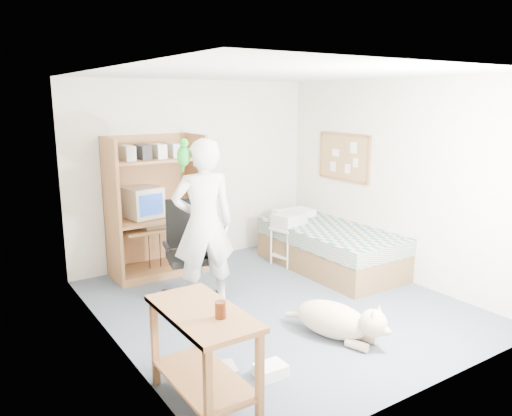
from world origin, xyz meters
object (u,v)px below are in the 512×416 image
at_px(office_chair, 189,264).
at_px(side_desk, 203,343).
at_px(person, 203,224).
at_px(dog, 338,320).
at_px(printer_cart, 289,239).
at_px(bed, 329,247).
at_px(computer_hutch, 156,212).

bearing_deg(office_chair, side_desk, -98.72).
relative_size(person, dog, 1.70).
height_order(office_chair, person, person).
height_order(office_chair, printer_cart, office_chair).
bearing_deg(printer_cart, bed, -65.19).
bearing_deg(office_chair, person, -69.16).
xyz_separation_m(person, dog, (0.69, -1.40, -0.74)).
distance_m(bed, office_chair, 2.03).
distance_m(computer_hutch, bed, 2.35).
xyz_separation_m(office_chair, person, (0.03, -0.31, 0.53)).
bearing_deg(person, side_desk, 76.52).
relative_size(dog, printer_cart, 2.05).
relative_size(side_desk, printer_cart, 1.89).
relative_size(office_chair, dog, 1.02).
bearing_deg(office_chair, printer_cart, 25.54).
relative_size(person, printer_cart, 3.50).
xyz_separation_m(computer_hutch, office_chair, (-0.02, -1.00, -0.42)).
relative_size(computer_hutch, bed, 0.89).
relative_size(office_chair, printer_cart, 2.10).
height_order(computer_hutch, person, person).
bearing_deg(computer_hutch, printer_cart, -21.93).
bearing_deg(dog, printer_cart, 46.14).
bearing_deg(side_desk, person, 62.11).
distance_m(person, printer_cart, 1.85).
bearing_deg(dog, bed, 31.88).
xyz_separation_m(computer_hutch, dog, (0.71, -2.71, -0.64)).
distance_m(dog, printer_cart, 2.26).
distance_m(office_chair, person, 0.61).
bearing_deg(side_desk, dog, 8.43).
bearing_deg(printer_cart, computer_hutch, 145.81).
bearing_deg(bed, dog, -129.20).
xyz_separation_m(computer_hutch, person, (0.01, -1.31, 0.11)).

